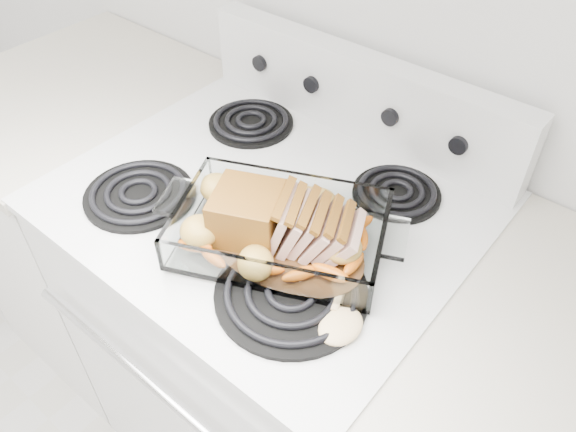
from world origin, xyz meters
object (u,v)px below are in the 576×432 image
Objects in this scene: counter_left at (108,220)px; baking_dish at (281,235)px; pork_roast at (274,217)px; electric_range at (273,333)px.

baking_dish is (0.77, -0.09, 0.50)m from counter_left.
baking_dish is 0.04m from pork_roast.
baking_dish is at bearing -39.74° from electric_range.
electric_range is at bearing 0.10° from counter_left.
counter_left is at bearing 154.36° from pork_roast.
counter_left is (-0.67, -0.00, -0.02)m from electric_range.
electric_range reaches higher than pork_roast.
baking_dish is 1.39× the size of pork_roast.
electric_range is 1.20× the size of counter_left.
pork_roast is at bearing 155.52° from baking_dish.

